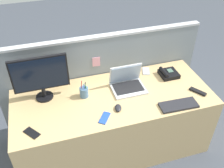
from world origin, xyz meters
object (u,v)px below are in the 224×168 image
object	(u,v)px
pen_cup	(84,92)
cell_phone_blue_case	(105,118)
laptop	(127,83)
cell_phone_silver_slab	(146,71)
tv_remote	(198,92)
desk_phone	(168,74)
keyboard_main	(179,105)
computer_mouse_right_hand	(118,108)
cell_phone_black_slab	(32,133)
desktop_monitor	(40,76)

from	to	relation	value
pen_cup	cell_phone_blue_case	size ratio (longest dim) A/B	1.24
laptop	cell_phone_silver_slab	xyz separation A→B (m)	(0.30, 0.20, -0.05)
tv_remote	desk_phone	bearing A→B (deg)	81.62
cell_phone_blue_case	tv_remote	distance (m)	0.99
keyboard_main	pen_cup	bearing A→B (deg)	156.78
computer_mouse_right_hand	tv_remote	distance (m)	0.84
cell_phone_black_slab	laptop	bearing A→B (deg)	-17.66
pen_cup	desktop_monitor	bearing A→B (deg)	164.08
desk_phone	keyboard_main	xyz separation A→B (m)	(-0.13, -0.47, -0.02)
desk_phone	cell_phone_silver_slab	distance (m)	0.25
laptop	cell_phone_silver_slab	bearing A→B (deg)	34.31
computer_mouse_right_hand	tv_remote	xyz separation A→B (m)	(0.84, -0.00, -0.01)
pen_cup	cell_phone_silver_slab	distance (m)	0.78
cell_phone_blue_case	cell_phone_black_slab	size ratio (longest dim) A/B	1.01
cell_phone_black_slab	pen_cup	bearing A→B (deg)	-4.65
desktop_monitor	computer_mouse_right_hand	xyz separation A→B (m)	(0.64, -0.38, -0.24)
cell_phone_blue_case	cell_phone_silver_slab	xyz separation A→B (m)	(0.64, 0.57, 0.00)
desktop_monitor	computer_mouse_right_hand	bearing A→B (deg)	-30.75
cell_phone_blue_case	cell_phone_silver_slab	size ratio (longest dim) A/B	1.04
cell_phone_blue_case	laptop	bearing A→B (deg)	82.84
cell_phone_black_slab	desk_phone	bearing A→B (deg)	-22.05
laptop	cell_phone_black_slab	distance (m)	1.04
desktop_monitor	tv_remote	xyz separation A→B (m)	(1.48, -0.38, -0.24)
desk_phone	desktop_monitor	bearing A→B (deg)	178.46
cell_phone_blue_case	tv_remote	world-z (taller)	tv_remote
desktop_monitor	pen_cup	xyz separation A→B (m)	(0.37, -0.11, -0.20)
desktop_monitor	keyboard_main	world-z (taller)	desktop_monitor
tv_remote	pen_cup	bearing A→B (deg)	133.06
desktop_monitor	laptop	size ratio (longest dim) A/B	1.57
laptop	keyboard_main	bearing A→B (deg)	-48.23
pen_cup	cell_phone_silver_slab	world-z (taller)	pen_cup
computer_mouse_right_hand	cell_phone_black_slab	world-z (taller)	computer_mouse_right_hand
desktop_monitor	pen_cup	world-z (taller)	desktop_monitor
desk_phone	cell_phone_blue_case	bearing A→B (deg)	-153.30
laptop	cell_phone_blue_case	bearing A→B (deg)	-133.15
keyboard_main	computer_mouse_right_hand	distance (m)	0.57
computer_mouse_right_hand	cell_phone_black_slab	distance (m)	0.78
computer_mouse_right_hand	desk_phone	bearing A→B (deg)	42.23
cell_phone_silver_slab	cell_phone_black_slab	size ratio (longest dim) A/B	0.97
pen_cup	cell_phone_black_slab	xyz separation A→B (m)	(-0.52, -0.34, -0.05)
cell_phone_black_slab	tv_remote	xyz separation A→B (m)	(1.62, 0.07, 0.01)
desktop_monitor	pen_cup	bearing A→B (deg)	-15.92
desk_phone	keyboard_main	bearing A→B (deg)	-105.05
computer_mouse_right_hand	cell_phone_silver_slab	world-z (taller)	computer_mouse_right_hand
desktop_monitor	cell_phone_black_slab	distance (m)	0.53
laptop	keyboard_main	world-z (taller)	laptop
desktop_monitor	keyboard_main	size ratio (longest dim) A/B	1.44
desktop_monitor	cell_phone_black_slab	xyz separation A→B (m)	(-0.15, -0.45, -0.25)
pen_cup	cell_phone_black_slab	bearing A→B (deg)	-146.93
desk_phone	cell_phone_silver_slab	bearing A→B (deg)	143.54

